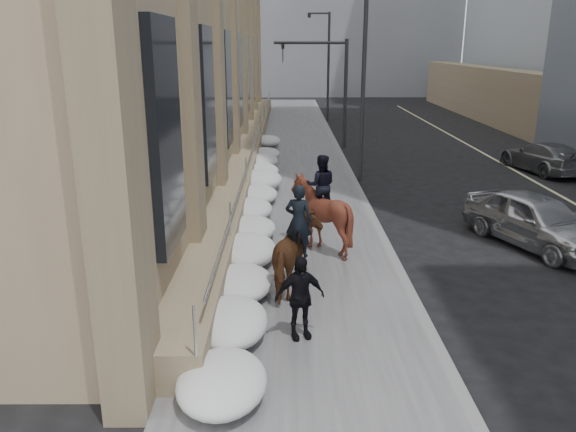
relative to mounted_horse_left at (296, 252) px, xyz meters
The scene contains 13 objects.
ground 2.48m from the mounted_horse_left, 87.48° to the right, with size 140.00×140.00×0.00m, color black.
sidewalk 7.86m from the mounted_horse_left, 89.28° to the left, with size 5.00×80.00×0.12m, color #4D4D50.
curb 8.31m from the mounted_horse_left, 70.76° to the left, with size 0.24×80.00×0.12m, color slate.
bg_building_far 70.60m from the mounted_horse_left, 94.83° to the left, with size 24.00×12.00×20.00m, color gray.
streetlight_mid 12.61m from the mounted_horse_left, 76.46° to the left, with size 1.71×0.24×8.00m.
streetlight_far 32.10m from the mounted_horse_left, 84.90° to the left, with size 1.71×0.24×8.00m.
traffic_signal 20.11m from the mounted_horse_left, 83.74° to the left, with size 4.10×0.22×6.00m.
snow_bank 6.07m from the mounted_horse_left, 102.66° to the left, with size 1.70×18.10×0.76m.
mounted_horse_left is the anchor object (origin of this frame).
mounted_horse_right 2.93m from the mounted_horse_left, 75.45° to the left, with size 1.73×1.94×2.71m.
pedestrian 2.19m from the mounted_horse_left, 89.40° to the right, with size 1.01×0.42×1.72m, color black.
car_silver 7.88m from the mounted_horse_left, 25.89° to the left, with size 1.88×4.68×1.60m, color #A6A9AE.
car_grey 17.89m from the mounted_horse_left, 48.92° to the left, with size 1.96×4.83×1.40m, color slate.
Camera 1 is at (-0.34, -10.01, 5.73)m, focal length 35.00 mm.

